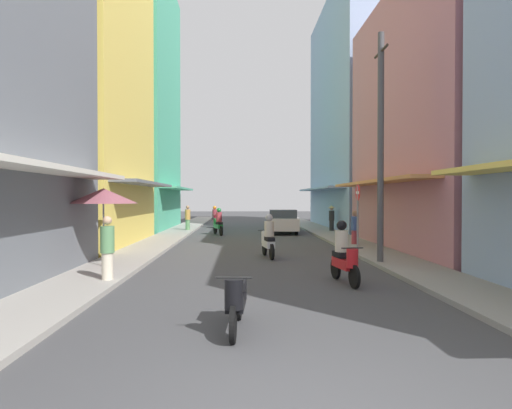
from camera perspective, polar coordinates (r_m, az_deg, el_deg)
name	(u,v)px	position (r m, az deg, el deg)	size (l,w,h in m)	color
ground_plane	(253,241)	(21.79, -0.38, -4.80)	(95.87, 95.87, 0.00)	#424244
sidewalk_left	(163,240)	(22.13, -12.16, -4.57)	(1.84, 51.58, 0.12)	#9E9991
sidewalk_right	(342,239)	(22.37, 11.27, -4.51)	(1.84, 51.58, 0.12)	gray
building_left_mid	(67,70)	(21.97, -23.70, 15.93)	(7.05, 8.69, 15.79)	#EFD159
building_left_far	(126,104)	(31.43, -16.74, 12.56)	(7.05, 9.47, 17.09)	#4CB28C
building_right_mid	(459,121)	(20.04, 25.21, 9.99)	(7.05, 11.21, 10.72)	#B7727F
building_right_far	(368,115)	(32.42, 14.51, 11.34)	(7.05, 13.46, 16.14)	#8CA5CC
motorbike_black	(236,300)	(7.13, -2.65, -12.48)	(0.55, 1.81, 0.96)	black
motorbike_white	(268,238)	(15.57, 1.62, -4.46)	(0.57, 1.80, 1.58)	black
motorbike_maroon	(215,218)	(31.37, -5.45, -1.78)	(0.56, 1.80, 1.58)	black
motorbike_red	(344,255)	(11.16, 11.55, -6.59)	(0.56, 1.80, 1.58)	black
motorbike_green	(218,223)	(25.25, -5.02, -2.42)	(0.76, 1.74, 1.58)	black
parked_car	(283,221)	(26.50, 3.54, -2.19)	(1.98, 4.19, 1.45)	silver
pedestrian_crossing	(332,217)	(27.19, 9.95, -1.68)	(0.44, 0.44, 1.69)	#262628
pedestrian_midway	(355,229)	(19.55, 12.90, -3.15)	(0.34, 0.34, 1.58)	#99333F
pedestrian_foreground	(188,219)	(27.87, -9.00, -1.85)	(0.34, 0.34, 1.67)	#598C59
pedestrian_far	(107,250)	(11.40, -19.02, -5.72)	(0.34, 0.34, 1.70)	beige
vendor_umbrella	(103,196)	(13.57, -19.50, 1.07)	(2.00, 2.00, 2.44)	#99999E
utility_pole	(381,147)	(14.40, 16.13, 7.32)	(0.20, 1.20, 7.40)	#4C4C4F
street_sign_no_entry	(358,210)	(16.49, 13.28, -0.66)	(0.07, 0.60, 2.65)	gray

